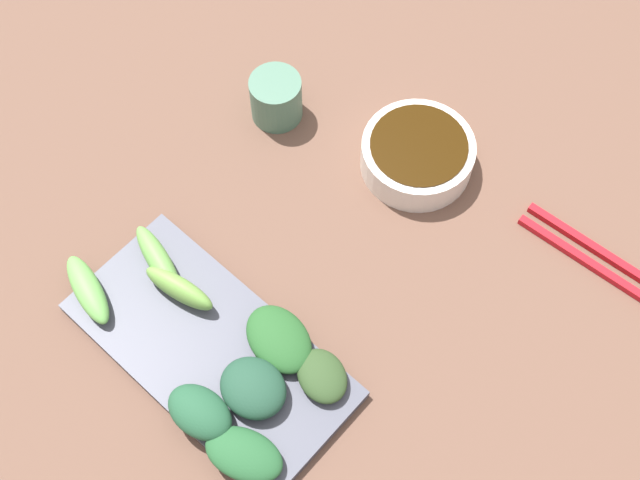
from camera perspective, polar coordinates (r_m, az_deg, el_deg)
tabletop at (r=0.84m, az=-1.05°, el=-2.72°), size 2.10×2.10×0.02m
sauce_bowl at (r=0.88m, az=6.80°, el=5.81°), size 0.12×0.12×0.04m
serving_plate at (r=0.80m, az=-7.51°, el=-7.48°), size 0.14×0.28×0.01m
broccoli_stalk_0 at (r=0.83m, az=-15.66°, el=-3.30°), size 0.05×0.09×0.02m
broccoli_leafy_1 at (r=0.76m, az=-4.61°, el=-10.09°), size 0.06×0.07×0.03m
broccoli_stalk_2 at (r=0.83m, az=-11.05°, el=-1.33°), size 0.04×0.09×0.03m
broccoli_leafy_3 at (r=0.76m, az=-8.26°, el=-11.62°), size 0.05×0.07×0.03m
broccoli_leafy_4 at (r=0.77m, az=0.14°, el=-9.33°), size 0.06×0.07×0.02m
broccoli_leafy_5 at (r=0.78m, az=-2.84°, el=-6.82°), size 0.07×0.08×0.02m
broccoli_stalk_6 at (r=0.81m, az=-9.64°, el=-3.30°), size 0.03×0.08×0.03m
broccoli_leafy_7 at (r=0.75m, az=-5.24°, el=-14.45°), size 0.07×0.08×0.02m
chopsticks at (r=0.88m, az=20.09°, el=-2.31°), size 0.04×0.23×0.01m
tea_cup at (r=0.91m, az=-3.04°, el=9.69°), size 0.06×0.06×0.05m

